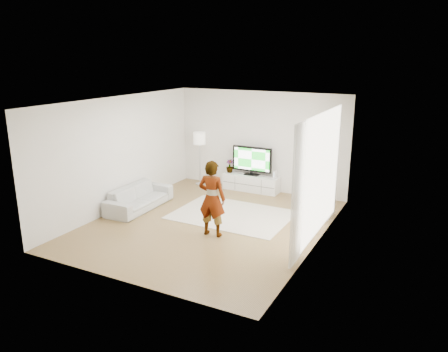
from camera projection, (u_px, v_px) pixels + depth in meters
The scene contains 17 objects.
floor at pixel (209, 223), 10.05m from camera, with size 6.00×6.00×0.00m, color olive.
ceiling at pixel (208, 101), 9.30m from camera, with size 6.00×6.00×0.00m, color white.
wall_left at pixel (120, 153), 10.78m from camera, with size 0.02×6.00×2.80m, color silver.
wall_right at pixel (319, 179), 8.58m from camera, with size 0.02×6.00×2.80m, color silver.
wall_back at pixel (261, 142), 12.25m from camera, with size 5.00×0.02×2.80m, color silver.
wall_front at pixel (119, 204), 7.11m from camera, with size 5.00×0.02×2.80m, color silver.
window at pixel (323, 173), 8.83m from camera, with size 0.01×2.60×2.50m, color white.
curtain_near at pixel (299, 194), 7.78m from camera, with size 0.04×0.70×2.60m, color white.
curtain_far at pixel (334, 163), 10.00m from camera, with size 0.04×0.70×2.60m, color white.
media_console at pixel (251, 183), 12.43m from camera, with size 1.62×0.46×0.46m.
television at pixel (252, 160), 12.28m from camera, with size 1.17×0.23×0.82m.
game_console at pixel (275, 175), 12.03m from camera, with size 0.06×0.16×0.21m.
potted_plant at pixel (230, 166), 12.62m from camera, with size 0.21×0.21×0.37m, color #3F7238.
rug at pixel (232, 215), 10.58m from camera, with size 2.77×1.99×0.01m, color beige.
player at pixel (212, 198), 9.18m from camera, with size 0.60×0.39×1.64m, color #334772.
sofa at pixel (139, 197), 10.99m from camera, with size 1.97×0.77×0.58m, color silver.
floor_lamp at pixel (199, 141), 12.77m from camera, with size 0.35×0.35×1.57m.
Camera 1 is at (4.60, -8.19, 3.76)m, focal length 35.00 mm.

